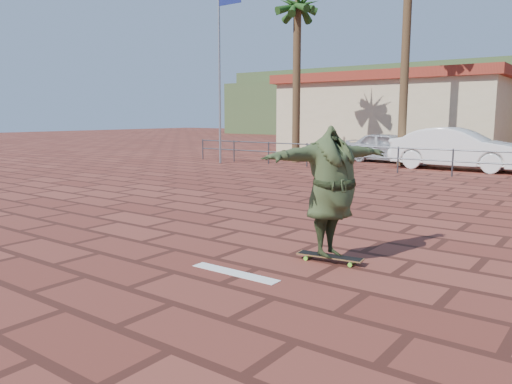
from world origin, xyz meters
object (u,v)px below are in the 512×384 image
at_px(skateboarder, 331,192).
at_px(car_silver, 389,147).
at_px(car_white, 457,149).
at_px(longboard, 330,257).

distance_m(skateboarder, car_silver, 16.86).
xyz_separation_m(skateboarder, car_white, (-2.05, 14.50, -0.22)).
distance_m(longboard, car_silver, 16.86).
relative_size(longboard, car_white, 0.20).
height_order(longboard, car_white, car_white).
xyz_separation_m(longboard, car_silver, (-5.46, 15.94, 0.62)).
xyz_separation_m(skateboarder, car_silver, (-5.46, 15.94, -0.36)).
distance_m(car_silver, car_white, 3.71).
relative_size(longboard, car_silver, 0.25).
bearing_deg(skateboarder, car_silver, 37.60).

